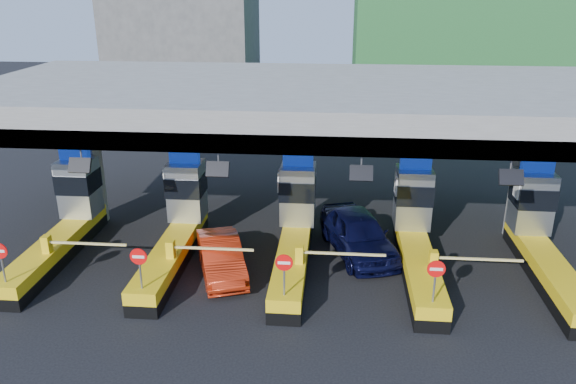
{
  "coord_description": "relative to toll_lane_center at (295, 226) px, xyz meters",
  "views": [
    {
      "loc": [
        1.61,
        -21.27,
        11.02
      ],
      "look_at": [
        -0.28,
        0.0,
        3.04
      ],
      "focal_mm": 35.0,
      "sensor_mm": 36.0,
      "label": 1
    }
  ],
  "objects": [
    {
      "name": "ground",
      "position": [
        -0.0,
        -0.28,
        -1.4
      ],
      "size": [
        120.0,
        120.0,
        0.0
      ],
      "primitive_type": "plane",
      "color": "black",
      "rests_on": "ground"
    },
    {
      "name": "toll_canopy",
      "position": [
        -0.0,
        2.59,
        4.74
      ],
      "size": [
        28.0,
        12.09,
        7.0
      ],
      "color": "slate",
      "rests_on": "ground"
    },
    {
      "name": "toll_lane_far_left",
      "position": [
        -10.0,
        0.0,
        0.0
      ],
      "size": [
        4.43,
        8.0,
        4.16
      ],
      "color": "black",
      "rests_on": "ground"
    },
    {
      "name": "toll_lane_left",
      "position": [
        -5.0,
        0.0,
        0.0
      ],
      "size": [
        4.43,
        8.0,
        4.16
      ],
      "color": "black",
      "rests_on": "ground"
    },
    {
      "name": "toll_lane_center",
      "position": [
        0.0,
        0.0,
        0.0
      ],
      "size": [
        4.43,
        8.0,
        4.16
      ],
      "color": "black",
      "rests_on": "ground"
    },
    {
      "name": "toll_lane_right",
      "position": [
        5.0,
        0.0,
        0.0
      ],
      "size": [
        4.43,
        8.0,
        4.16
      ],
      "color": "black",
      "rests_on": "ground"
    },
    {
      "name": "toll_lane_far_right",
      "position": [
        10.0,
        0.0,
        0.0
      ],
      "size": [
        4.43,
        8.0,
        4.16
      ],
      "color": "black",
      "rests_on": "ground"
    },
    {
      "name": "bg_building_concrete",
      "position": [
        -14.0,
        35.72,
        7.6
      ],
      "size": [
        14.0,
        10.0,
        18.0
      ],
      "primitive_type": "cube",
      "color": "#4C4C49",
      "rests_on": "ground"
    },
    {
      "name": "van",
      "position": [
        2.67,
        0.57,
        -0.47
      ],
      "size": [
        3.83,
        5.86,
        1.86
      ],
      "primitive_type": "imported",
      "rotation": [
        0.0,
        0.0,
        0.33
      ],
      "color": "black",
      "rests_on": "ground"
    },
    {
      "name": "red_car",
      "position": [
        -2.84,
        -1.76,
        -0.66
      ],
      "size": [
        2.94,
        4.76,
        1.48
      ],
      "primitive_type": "imported",
      "rotation": [
        0.0,
        0.0,
        0.33
      ],
      "color": "#A9240D",
      "rests_on": "ground"
    }
  ]
}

